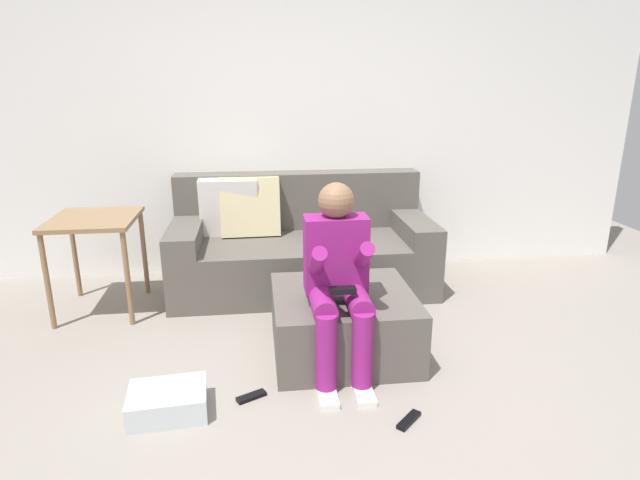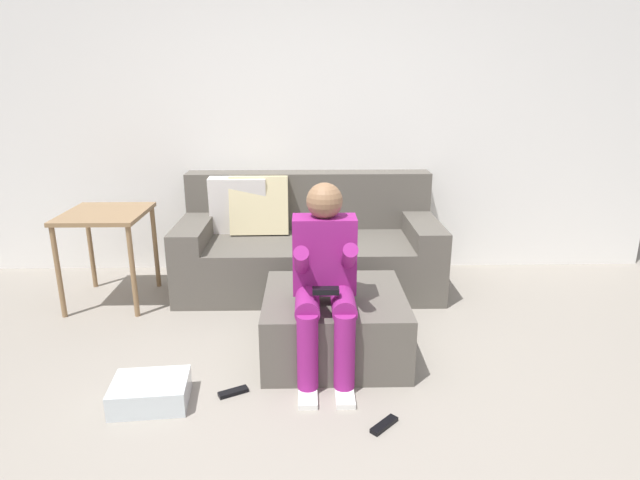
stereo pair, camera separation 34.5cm
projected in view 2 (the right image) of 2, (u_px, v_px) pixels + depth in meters
name	position (u px, v px, depth m)	size (l,w,h in m)	color
ground_plane	(324.00, 429.00, 2.54)	(7.58, 7.58, 0.00)	gray
wall_back	(316.00, 121.00, 4.41)	(5.83, 0.10, 2.55)	white
couch_sectional	(306.00, 245.00, 4.27)	(2.02, 0.94, 0.88)	#59544C
ottoman	(334.00, 323.00, 3.20)	(0.84, 0.80, 0.39)	#59544C
person_seated	(325.00, 275.00, 2.89)	(0.35, 0.60, 1.08)	#8C1E72
storage_bin	(151.00, 392.00, 2.72)	(0.38, 0.29, 0.13)	silver
side_table	(106.00, 225.00, 3.84)	(0.57, 0.63, 0.69)	olive
remote_near_ottoman	(384.00, 425.00, 2.55)	(0.17, 0.05, 0.02)	black
remote_by_storage_bin	(233.00, 392.00, 2.82)	(0.16, 0.05, 0.02)	black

